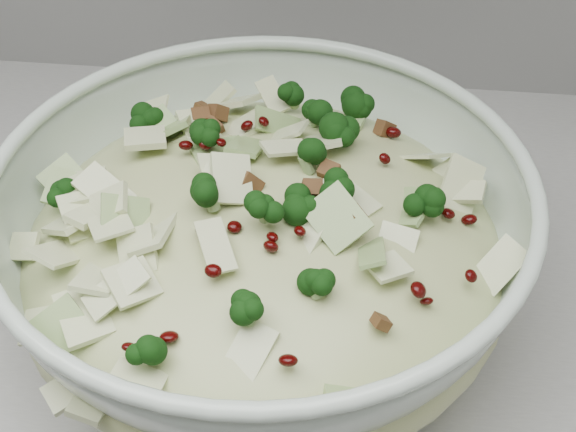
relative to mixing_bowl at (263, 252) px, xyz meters
The scene contains 2 objects.
mixing_bowl is the anchor object (origin of this frame).
salad 0.03m from the mixing_bowl, 82.87° to the right, with size 0.46×0.46×0.16m.
Camera 1 is at (-0.11, 1.18, 1.40)m, focal length 50.00 mm.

